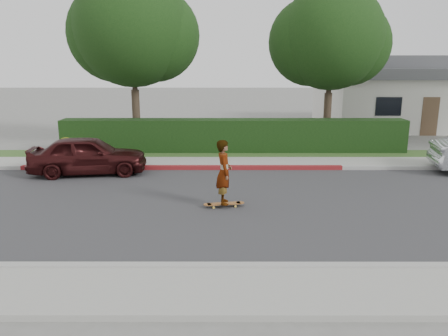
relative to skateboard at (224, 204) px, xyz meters
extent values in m
plane|color=slate|center=(3.41, 0.29, -0.10)|extent=(120.00, 120.00, 0.00)
cube|color=#2D2D30|center=(3.41, 0.29, -0.09)|extent=(60.00, 8.00, 0.01)
cube|color=#9E9E99|center=(3.41, -3.81, -0.02)|extent=(60.00, 0.20, 0.15)
cube|color=gray|center=(3.41, -4.71, -0.04)|extent=(60.00, 1.60, 0.12)
cube|color=#9E9E99|center=(3.41, 4.39, -0.02)|extent=(60.00, 0.20, 0.15)
cube|color=maroon|center=(-1.59, 4.39, -0.02)|extent=(12.00, 0.21, 0.15)
cube|color=gray|center=(3.41, 5.29, -0.04)|extent=(60.00, 1.60, 0.12)
cube|color=#2D4C1E|center=(3.41, 6.89, -0.05)|extent=(60.00, 1.60, 0.10)
cube|color=black|center=(0.41, 7.49, 0.65)|extent=(15.00, 1.00, 1.50)
sphere|color=#2D4C19|center=(-6.79, 7.09, 0.25)|extent=(0.90, 0.90, 0.90)
sphere|color=#2D4C19|center=(-6.19, 6.89, 0.20)|extent=(0.70, 0.70, 0.70)
cylinder|color=#33261C|center=(-4.09, 8.79, 1.25)|extent=(0.36, 0.36, 2.70)
cylinder|color=#33261C|center=(-4.09, 8.79, 3.28)|extent=(0.24, 0.24, 2.25)
sphere|color=black|center=(-4.09, 8.79, 5.30)|extent=(5.20, 5.20, 5.20)
sphere|color=black|center=(-4.89, 9.19, 5.10)|extent=(4.42, 4.42, 4.42)
sphere|color=black|center=(-3.19, 9.09, 5.00)|extent=(4.16, 4.16, 4.16)
cylinder|color=#33261C|center=(4.91, 9.29, 1.16)|extent=(0.36, 0.36, 2.52)
cylinder|color=#33261C|center=(4.91, 9.29, 3.05)|extent=(0.24, 0.24, 2.10)
sphere|color=black|center=(4.91, 9.29, 4.94)|extent=(4.80, 4.80, 4.80)
sphere|color=black|center=(4.11, 9.69, 4.74)|extent=(4.08, 4.08, 4.08)
sphere|color=black|center=(5.81, 9.59, 4.64)|extent=(3.84, 3.84, 3.84)
cube|color=beige|center=(11.41, 16.29, 1.40)|extent=(10.00, 8.00, 3.00)
cube|color=#4C4C51|center=(11.41, 16.29, 3.20)|extent=(10.60, 8.60, 0.60)
cube|color=#4C4C51|center=(11.41, 16.29, 3.80)|extent=(8.40, 6.40, 0.80)
cube|color=black|center=(8.91, 12.27, 1.50)|extent=(1.40, 0.06, 1.00)
cube|color=brown|center=(11.21, 12.27, 0.95)|extent=(0.90, 0.06, 2.10)
cylinder|color=gold|center=(-0.28, -0.14, -0.06)|extent=(0.07, 0.05, 0.06)
cylinder|color=gold|center=(-0.32, 0.03, -0.06)|extent=(0.07, 0.05, 0.06)
cylinder|color=gold|center=(0.32, -0.03, -0.06)|extent=(0.07, 0.05, 0.06)
cylinder|color=gold|center=(0.28, 0.14, -0.06)|extent=(0.07, 0.05, 0.06)
cube|color=silver|center=(-0.30, -0.05, -0.02)|extent=(0.08, 0.19, 0.03)
cube|color=silver|center=(0.30, 0.05, -0.02)|extent=(0.08, 0.19, 0.03)
cube|color=brown|center=(0.00, 0.00, 0.01)|extent=(0.94, 0.38, 0.02)
cylinder|color=brown|center=(-0.45, -0.08, 0.01)|extent=(0.26, 0.26, 0.02)
cylinder|color=brown|center=(0.45, 0.08, 0.01)|extent=(0.26, 0.26, 0.02)
imported|color=white|center=(0.00, 0.00, 0.90)|extent=(0.48, 0.68, 1.78)
imported|color=#351011|center=(-4.85, 3.73, 0.59)|extent=(4.26, 2.17, 1.39)
camera|label=1|loc=(0.01, -11.49, 3.79)|focal=35.00mm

